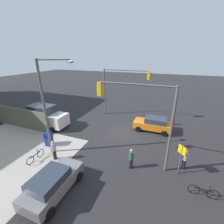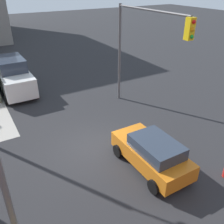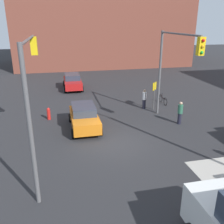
{
  "view_description": "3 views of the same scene",
  "coord_description": "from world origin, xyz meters",
  "px_view_note": "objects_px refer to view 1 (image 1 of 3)",
  "views": [
    {
      "loc": [
        -4.05,
        14.43,
        8.24
      ],
      "look_at": [
        1.75,
        -0.37,
        2.14
      ],
      "focal_mm": 24.0,
      "sensor_mm": 36.0,
      "label": 1
    },
    {
      "loc": [
        -9.73,
        4.51,
        7.88
      ],
      "look_at": [
        -0.13,
        -1.16,
        1.88
      ],
      "focal_mm": 40.0,
      "sensor_mm": 36.0,
      "label": 2
    },
    {
      "loc": [
        13.54,
        -3.37,
        7.16
      ],
      "look_at": [
        -0.34,
        -0.26,
        1.95
      ],
      "focal_mm": 40.0,
      "sensor_mm": 36.0,
      "label": 3
    }
  ],
  "objects_px": {
    "street_lamp_corner": "(48,102)",
    "mailbox_blue": "(49,138)",
    "traffic_signal_nw_corner": "(141,109)",
    "traffic_signal_se_corner": "(121,83)",
    "pedestrian_crossing": "(185,159)",
    "bicycle_at_crosswalk": "(203,192)",
    "sedan_gray": "(53,183)",
    "fire_hydrant": "(173,121)",
    "pedestrian_walking_north": "(54,150)",
    "pedestrian_waiting": "(131,158)",
    "hatchback_orange": "(153,124)",
    "van_white_delivery": "(45,116)",
    "bicycle_leaning_on_fence": "(36,157)"
  },
  "relations": [
    {
      "from": "traffic_signal_se_corner",
      "to": "pedestrian_crossing",
      "type": "bearing_deg",
      "value": 133.48
    },
    {
      "from": "traffic_signal_nw_corner",
      "to": "street_lamp_corner",
      "type": "xyz_separation_m",
      "value": [
        7.22,
        1.09,
        0.06
      ]
    },
    {
      "from": "pedestrian_crossing",
      "to": "pedestrian_waiting",
      "type": "relative_size",
      "value": 1.0
    },
    {
      "from": "mailbox_blue",
      "to": "hatchback_orange",
      "type": "xyz_separation_m",
      "value": [
        -8.98,
        -6.72,
        0.08
      ]
    },
    {
      "from": "traffic_signal_se_corner",
      "to": "street_lamp_corner",
      "type": "bearing_deg",
      "value": 74.38
    },
    {
      "from": "street_lamp_corner",
      "to": "bicycle_at_crosswalk",
      "type": "xyz_separation_m",
      "value": [
        -11.7,
        0.41,
        -4.35
      ]
    },
    {
      "from": "fire_hydrant",
      "to": "pedestrian_walking_north",
      "type": "xyz_separation_m",
      "value": [
        9.2,
        10.7,
        0.44
      ]
    },
    {
      "from": "pedestrian_waiting",
      "to": "pedestrian_walking_north",
      "type": "xyz_separation_m",
      "value": [
        6.2,
        1.3,
        0.03
      ]
    },
    {
      "from": "sedan_gray",
      "to": "traffic_signal_se_corner",
      "type": "bearing_deg",
      "value": -89.43
    },
    {
      "from": "hatchback_orange",
      "to": "bicycle_leaning_on_fence",
      "type": "bearing_deg",
      "value": 46.76
    },
    {
      "from": "street_lamp_corner",
      "to": "traffic_signal_nw_corner",
      "type": "bearing_deg",
      "value": -171.38
    },
    {
      "from": "mailbox_blue",
      "to": "fire_hydrant",
      "type": "bearing_deg",
      "value": -140.6
    },
    {
      "from": "sedan_gray",
      "to": "fire_hydrant",
      "type": "bearing_deg",
      "value": -117.37
    },
    {
      "from": "street_lamp_corner",
      "to": "mailbox_blue",
      "type": "relative_size",
      "value": 5.59
    },
    {
      "from": "hatchback_orange",
      "to": "pedestrian_waiting",
      "type": "height_order",
      "value": "pedestrian_waiting"
    },
    {
      "from": "pedestrian_walking_north",
      "to": "bicycle_at_crosswalk",
      "type": "relative_size",
      "value": 1.01
    },
    {
      "from": "traffic_signal_nw_corner",
      "to": "pedestrian_waiting",
      "type": "bearing_deg",
      "value": 64.84
    },
    {
      "from": "sedan_gray",
      "to": "pedestrian_walking_north",
      "type": "xyz_separation_m",
      "value": [
        2.27,
        -2.69,
        0.08
      ]
    },
    {
      "from": "fire_hydrant",
      "to": "pedestrian_waiting",
      "type": "bearing_deg",
      "value": 72.3
    },
    {
      "from": "sedan_gray",
      "to": "pedestrian_walking_north",
      "type": "height_order",
      "value": "pedestrian_walking_north"
    },
    {
      "from": "street_lamp_corner",
      "to": "fire_hydrant",
      "type": "bearing_deg",
      "value": -135.29
    },
    {
      "from": "traffic_signal_se_corner",
      "to": "hatchback_orange",
      "type": "distance_m",
      "value": 6.78
    },
    {
      "from": "traffic_signal_nw_corner",
      "to": "traffic_signal_se_corner",
      "type": "relative_size",
      "value": 1.0
    },
    {
      "from": "fire_hydrant",
      "to": "bicycle_at_crosswalk",
      "type": "xyz_separation_m",
      "value": [
        -1.8,
        10.2,
        -0.14
      ]
    },
    {
      "from": "street_lamp_corner",
      "to": "hatchback_orange",
      "type": "bearing_deg",
      "value": -136.38
    },
    {
      "from": "traffic_signal_nw_corner",
      "to": "pedestrian_waiting",
      "type": "relative_size",
      "value": 3.81
    },
    {
      "from": "hatchback_orange",
      "to": "bicycle_at_crosswalk",
      "type": "bearing_deg",
      "value": 117.5
    },
    {
      "from": "traffic_signal_se_corner",
      "to": "pedestrian_crossing",
      "type": "distance_m",
      "value": 12.05
    },
    {
      "from": "traffic_signal_se_corner",
      "to": "pedestrian_walking_north",
      "type": "height_order",
      "value": "traffic_signal_se_corner"
    },
    {
      "from": "fire_hydrant",
      "to": "van_white_delivery",
      "type": "bearing_deg",
      "value": 22.31
    },
    {
      "from": "bicycle_leaning_on_fence",
      "to": "bicycle_at_crosswalk",
      "type": "relative_size",
      "value": 1.0
    },
    {
      "from": "traffic_signal_nw_corner",
      "to": "van_white_delivery",
      "type": "relative_size",
      "value": 1.2
    },
    {
      "from": "pedestrian_crossing",
      "to": "bicycle_leaning_on_fence",
      "type": "distance_m",
      "value": 11.91
    },
    {
      "from": "mailbox_blue",
      "to": "pedestrian_waiting",
      "type": "relative_size",
      "value": 0.84
    },
    {
      "from": "van_white_delivery",
      "to": "pedestrian_walking_north",
      "type": "bearing_deg",
      "value": 139.08
    },
    {
      "from": "fire_hydrant",
      "to": "pedestrian_walking_north",
      "type": "height_order",
      "value": "pedestrian_walking_north"
    },
    {
      "from": "fire_hydrant",
      "to": "hatchback_orange",
      "type": "distance_m",
      "value": 3.34
    },
    {
      "from": "traffic_signal_nw_corner",
      "to": "mailbox_blue",
      "type": "bearing_deg",
      "value": 3.36
    },
    {
      "from": "pedestrian_walking_north",
      "to": "bicycle_at_crosswalk",
      "type": "distance_m",
      "value": 11.03
    },
    {
      "from": "bicycle_at_crosswalk",
      "to": "mailbox_blue",
      "type": "bearing_deg",
      "value": -4.4
    },
    {
      "from": "mailbox_blue",
      "to": "van_white_delivery",
      "type": "distance_m",
      "value": 4.71
    },
    {
      "from": "bicycle_leaning_on_fence",
      "to": "bicycle_at_crosswalk",
      "type": "bearing_deg",
      "value": -174.49
    },
    {
      "from": "traffic_signal_nw_corner",
      "to": "bicycle_at_crosswalk",
      "type": "bearing_deg",
      "value": 161.47
    },
    {
      "from": "bicycle_leaning_on_fence",
      "to": "bicycle_at_crosswalk",
      "type": "xyz_separation_m",
      "value": [
        -12.4,
        -1.2,
        0.0
      ]
    },
    {
      "from": "traffic_signal_se_corner",
      "to": "sedan_gray",
      "type": "height_order",
      "value": "traffic_signal_se_corner"
    },
    {
      "from": "street_lamp_corner",
      "to": "mailbox_blue",
      "type": "bearing_deg",
      "value": -24.47
    },
    {
      "from": "hatchback_orange",
      "to": "bicycle_leaning_on_fence",
      "type": "xyz_separation_m",
      "value": [
        8.38,
        8.92,
        -0.5
      ]
    },
    {
      "from": "mailbox_blue",
      "to": "pedestrian_waiting",
      "type": "height_order",
      "value": "pedestrian_waiting"
    },
    {
      "from": "bicycle_leaning_on_fence",
      "to": "pedestrian_crossing",
      "type": "bearing_deg",
      "value": -163.41
    },
    {
      "from": "traffic_signal_nw_corner",
      "to": "van_white_delivery",
      "type": "bearing_deg",
      "value": -12.73
    }
  ]
}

